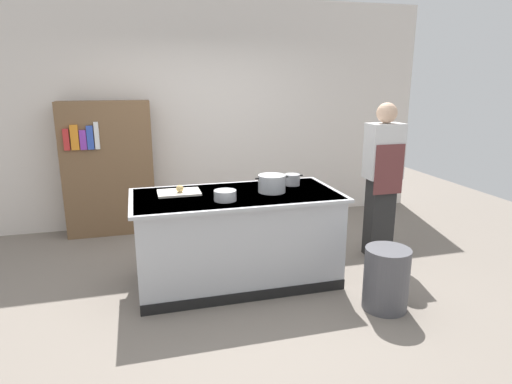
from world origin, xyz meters
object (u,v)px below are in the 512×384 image
(onion, at_px, (180,189))
(bookshelf, at_px, (108,169))
(sauce_pan, at_px, (292,180))
(stock_pot, at_px, (272,184))
(mixing_bowl, at_px, (225,195))
(trash_bin, at_px, (386,279))
(person_chef, at_px, (382,177))

(onion, xyz_separation_m, bookshelf, (-0.73, 1.68, -0.10))
(onion, bearing_deg, sauce_pan, 3.30)
(onion, height_order, stock_pot, stock_pot)
(stock_pot, height_order, bookshelf, bookshelf)
(onion, bearing_deg, bookshelf, 113.62)
(mixing_bowl, xyz_separation_m, bookshelf, (-1.10, 2.00, -0.10))
(sauce_pan, bearing_deg, stock_pot, -143.63)
(mixing_bowl, bearing_deg, trash_bin, -27.34)
(stock_pot, bearing_deg, person_chef, 10.56)
(mixing_bowl, bearing_deg, stock_pot, 20.17)
(sauce_pan, height_order, person_chef, person_chef)
(onion, height_order, sauce_pan, sauce_pan)
(onion, xyz_separation_m, person_chef, (2.22, 0.11, -0.04))
(sauce_pan, bearing_deg, bookshelf, 139.47)
(person_chef, bearing_deg, sauce_pan, 95.95)
(mixing_bowl, distance_m, person_chef, 1.90)
(trash_bin, bearing_deg, sauce_pan, 115.39)
(trash_bin, xyz_separation_m, person_chef, (0.57, 1.10, 0.64))
(sauce_pan, height_order, trash_bin, sauce_pan)
(mixing_bowl, distance_m, trash_bin, 1.59)
(stock_pot, distance_m, mixing_bowl, 0.53)
(sauce_pan, relative_size, person_chef, 0.13)
(onion, distance_m, person_chef, 2.22)
(onion, height_order, trash_bin, onion)
(onion, height_order, person_chef, person_chef)
(person_chef, height_order, bookshelf, person_chef)
(stock_pot, xyz_separation_m, bookshelf, (-1.60, 1.82, -0.13))
(sauce_pan, xyz_separation_m, bookshelf, (-1.88, 1.61, -0.11))
(mixing_bowl, height_order, trash_bin, mixing_bowl)
(onion, distance_m, stock_pot, 0.88)
(stock_pot, height_order, sauce_pan, stock_pot)
(onion, relative_size, sauce_pan, 0.32)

